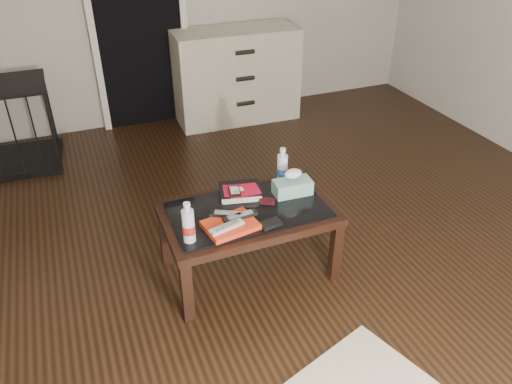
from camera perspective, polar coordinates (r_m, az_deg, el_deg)
ground at (r=3.32m, az=3.70°, el=-7.13°), size 5.00×5.00×0.00m
doorway at (r=4.94m, az=-13.36°, el=18.79°), size 0.90×0.08×2.07m
coffee_table at (r=2.95m, az=-0.89°, el=-2.98°), size 1.00×0.60×0.46m
dresser at (r=5.08m, az=-2.30°, el=13.19°), size 1.21×0.55×0.90m
pet_crate at (r=4.72m, az=-27.18°, el=5.17°), size 0.94×0.66×0.71m
magazines at (r=2.76m, az=-2.95°, el=-3.80°), size 0.31×0.25×0.03m
remote_silver at (r=2.71m, az=-3.37°, el=-3.98°), size 0.21×0.10×0.02m
remote_black_front at (r=2.79m, az=-1.82°, el=-2.74°), size 0.20×0.07×0.02m
remote_black_back at (r=2.80m, az=-3.23°, el=-2.51°), size 0.20×0.14×0.02m
textbook at (r=3.03m, az=-1.86°, el=0.07°), size 0.29×0.25×0.05m
dvd_mailers at (r=3.00m, az=-1.94°, el=0.27°), size 0.22×0.17×0.01m
ipod at (r=2.97m, az=-2.46°, el=0.11°), size 0.08×0.11×0.02m
flip_phone at (r=2.96m, az=1.32°, el=-1.05°), size 0.10×0.09×0.02m
wallet at (r=2.78m, az=1.69°, el=-3.64°), size 0.13×0.09×0.02m
water_bottle_left at (r=2.62m, az=-7.76°, el=-3.43°), size 0.08×0.08×0.24m
water_bottle_right at (r=3.12m, az=3.03°, el=3.05°), size 0.07×0.07×0.24m
tissue_box at (r=3.04m, az=4.19°, el=0.56°), size 0.24×0.13×0.09m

